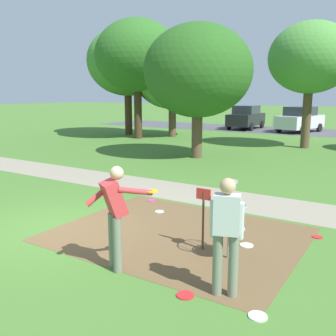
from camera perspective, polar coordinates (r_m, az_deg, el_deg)
ground_plane at (r=8.49m, az=-16.32°, el=-8.69°), size 160.00×160.00×0.00m
dirt_tee_pad at (r=7.84m, az=1.42°, el=-9.89°), size 4.82×3.83×0.01m
disc_golf_basket at (r=6.64m, az=8.77°, el=-7.11°), size 0.98×0.58×1.39m
player_foreground_watching at (r=6.11m, az=-7.93°, el=-6.43°), size 0.95×0.81×1.71m
player_throwing at (r=5.35m, az=8.76°, el=-9.26°), size 0.50×0.44×1.71m
frisbee_near_basket at (r=8.23m, az=21.53°, el=-9.61°), size 0.20×0.20×0.02m
frisbee_by_tee at (r=10.15m, az=-2.51°, el=-4.90°), size 0.22×0.22×0.02m
frisbee_mid_grass at (r=9.22m, az=-1.30°, el=-6.57°), size 0.22×0.22×0.02m
frisbee_far_left at (r=5.68m, az=2.60°, el=-18.55°), size 0.25×0.25×0.02m
frisbee_scattered_a at (r=5.36m, az=13.33°, el=-20.84°), size 0.25×0.25×0.02m
frisbee_scattered_b at (r=7.43m, az=11.72°, el=-11.31°), size 0.25×0.25×0.02m
tree_near_right at (r=24.02m, az=-4.66°, el=16.44°), size 5.11×5.11×7.21m
tree_mid_left at (r=20.92m, az=20.63°, el=15.18°), size 4.17×4.17×6.32m
tree_mid_right at (r=26.16m, az=-6.11°, el=15.63°), size 5.32×5.32×7.13m
tree_far_left at (r=16.68m, az=4.51°, el=14.30°), size 4.64×4.64×5.71m
tree_far_center at (r=24.80m, az=0.67°, el=13.77°), size 5.04×5.04×6.07m
parking_lot_strip at (r=29.78m, az=20.37°, el=5.11°), size 36.00×6.00×0.01m
parked_car_leftmost at (r=30.86m, az=11.65°, el=7.48°), size 2.04×4.23×1.84m
parked_car_center_left at (r=29.42m, az=19.20°, el=6.92°), size 2.79×4.52×1.84m
gravel_path at (r=11.43m, az=-1.04°, el=-3.08°), size 40.00×1.84×0.00m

